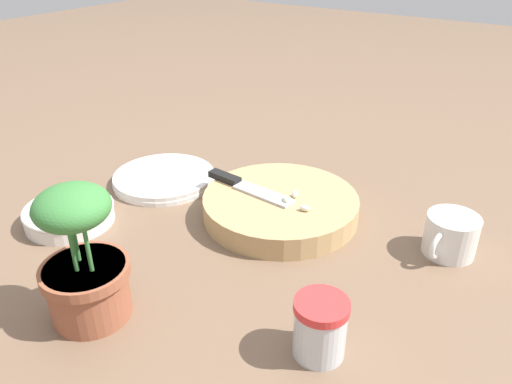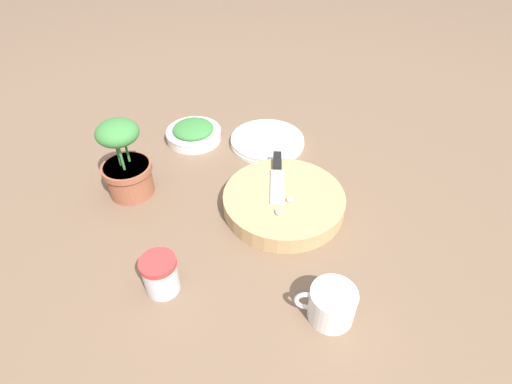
{
  "view_description": "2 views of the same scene",
  "coord_description": "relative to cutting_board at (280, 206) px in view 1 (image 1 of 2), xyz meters",
  "views": [
    {
      "loc": [
        -0.41,
        0.62,
        0.51
      ],
      "look_at": [
        0.03,
        -0.03,
        0.07
      ],
      "focal_mm": 35.0,
      "sensor_mm": 36.0,
      "label": 1
    },
    {
      "loc": [
        -0.7,
        0.01,
        0.68
      ],
      "look_at": [
        -0.0,
        -0.02,
        0.07
      ],
      "focal_mm": 28.0,
      "sensor_mm": 36.0,
      "label": 2
    }
  ],
  "objects": [
    {
      "name": "potted_herb",
      "position": [
        0.08,
        0.39,
        0.07
      ],
      "size": [
        0.12,
        0.12,
        0.21
      ],
      "color": "#935138",
      "rests_on": "ground_plane"
    },
    {
      "name": "plate_stack",
      "position": [
        0.29,
        0.02,
        -0.01
      ],
      "size": [
        0.22,
        0.22,
        0.02
      ],
      "color": "silver",
      "rests_on": "ground_plane"
    },
    {
      "name": "herb_bowl",
      "position": [
        0.32,
        0.24,
        0.0
      ],
      "size": [
        0.17,
        0.17,
        0.06
      ],
      "color": "silver",
      "rests_on": "ground_plane"
    },
    {
      "name": "chef_knife",
      "position": [
        0.08,
        0.01,
        0.03
      ],
      "size": [
        0.2,
        0.05,
        0.01
      ],
      "rotation": [
        0.0,
        0.0,
        1.48
      ],
      "color": "black",
      "rests_on": "cutting_board"
    },
    {
      "name": "cutting_board",
      "position": [
        0.0,
        0.0,
        0.0
      ],
      "size": [
        0.3,
        0.3,
        0.04
      ],
      "color": "tan",
      "rests_on": "ground_plane"
    },
    {
      "name": "garlic_cloves",
      "position": [
        -0.03,
        0.01,
        0.03
      ],
      "size": [
        0.07,
        0.05,
        0.01
      ],
      "color": "#E1EDC1",
      "rests_on": "cutting_board"
    },
    {
      "name": "ground_plane",
      "position": [
        -0.01,
        0.09,
        -0.02
      ],
      "size": [
        5.0,
        5.0,
        0.0
      ],
      "primitive_type": "plane",
      "color": "brown"
    },
    {
      "name": "spice_jar",
      "position": [
        -0.22,
        0.27,
        0.02
      ],
      "size": [
        0.07,
        0.07,
        0.09
      ],
      "color": "silver",
      "rests_on": "ground_plane"
    },
    {
      "name": "coffee_mug",
      "position": [
        -0.3,
        -0.06,
        0.01
      ],
      "size": [
        0.09,
        0.12,
        0.07
      ],
      "color": "silver",
      "rests_on": "ground_plane"
    }
  ]
}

